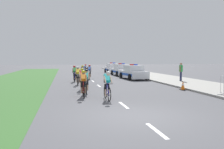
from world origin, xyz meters
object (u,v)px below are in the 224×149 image
cyclist_seventh (85,74)px  cyclist_eighth (75,73)px  cyclist_ninth (83,73)px  cyclist_sixth (78,75)px  cyclist_fourth (82,79)px  cyclist_fifth (86,77)px  cyclist_lead (107,85)px  police_car_third (112,69)px  cyclist_second (83,83)px  cyclist_third (86,81)px  traffic_cone_mid (183,86)px  cyclist_eleventh (85,71)px  cyclist_tenth (89,72)px  police_car_second (121,70)px  police_car_nearest (133,73)px  spectator_middle (181,71)px

cyclist_seventh → cyclist_eighth: size_ratio=1.00×
cyclist_ninth → cyclist_seventh: bearing=-89.8°
cyclist_sixth → cyclist_fourth: bearing=-88.7°
cyclist_fourth → cyclist_fifth: bearing=75.9°
cyclist_lead → cyclist_sixth: same height
cyclist_eighth → police_car_third: police_car_third is taller
cyclist_seventh → cyclist_second: bearing=-95.6°
cyclist_lead → cyclist_third: (-0.89, 2.38, 0.00)m
cyclist_sixth → cyclist_eighth: (-0.16, 2.70, 0.00)m
cyclist_fourth → traffic_cone_mid: size_ratio=2.69×
cyclist_sixth → cyclist_eleventh: same height
cyclist_lead → cyclist_sixth: size_ratio=1.00×
cyclist_eleventh → cyclist_tenth: bearing=-82.9°
police_car_second → police_car_third: same height
cyclist_lead → police_car_third: 23.60m
cyclist_fifth → cyclist_eighth: (-0.72, 4.18, 0.00)m
cyclist_fourth → cyclist_fifth: 2.01m
cyclist_sixth → police_car_third: (6.08, 15.54, -0.11)m
cyclist_second → traffic_cone_mid: cyclist_second is taller
cyclist_seventh → cyclist_tenth: size_ratio=1.00×
cyclist_fourth → cyclist_seventh: (0.59, 4.50, 0.00)m
police_car_third → cyclist_fourth: bearing=-107.6°
cyclist_third → cyclist_sixth: size_ratio=1.00×
cyclist_fourth → cyclist_ninth: same height
cyclist_third → police_car_second: (5.87, 14.93, -0.11)m
cyclist_second → cyclist_eighth: bearing=90.6°
cyclist_eighth → police_car_third: bearing=64.1°
cyclist_lead → cyclist_fourth: 4.22m
cyclist_lead → cyclist_ninth: 11.19m
police_car_second → cyclist_second: bearing=-110.8°
cyclist_tenth → traffic_cone_mid: 11.62m
police_car_third → traffic_cone_mid: (0.83, -20.28, -0.37)m
police_car_second → cyclist_sixth: bearing=-121.9°
cyclist_third → police_car_third: bearing=74.2°
traffic_cone_mid → cyclist_lead: bearing=-154.4°
cyclist_tenth → traffic_cone_mid: size_ratio=2.69×
cyclist_seventh → cyclist_ninth: size_ratio=1.00×
cyclist_eighth → cyclist_ninth: size_ratio=1.00×
cyclist_lead → traffic_cone_mid: 6.46m
cyclist_second → police_car_third: 22.72m
cyclist_fifth → cyclist_sixth: (-0.57, 1.48, 0.00)m
police_car_second → traffic_cone_mid: police_car_second is taller
cyclist_fifth → cyclist_eighth: same height
cyclist_fourth → cyclist_eighth: 6.14m
cyclist_third → police_car_nearest: bearing=58.5°
cyclist_second → cyclist_ninth: size_ratio=1.00×
cyclist_eleventh → police_car_second: police_car_second is taller
cyclist_sixth → cyclist_lead: bearing=-81.7°
cyclist_fourth → cyclist_tenth: 9.11m
cyclist_third → spectator_middle: bearing=30.7°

